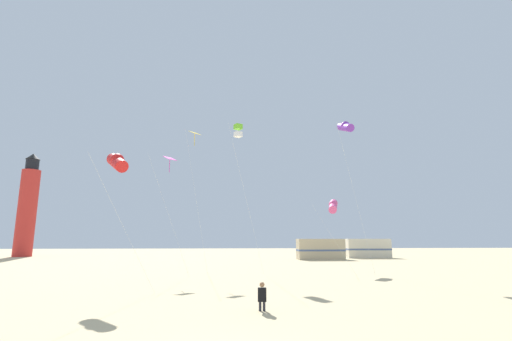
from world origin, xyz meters
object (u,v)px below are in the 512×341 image
Objects in this scene: kite_tube_scarlet at (117,162)px; rv_van_cream at (368,248)px; kite_box_lime at (238,131)px; kite_diamond_magenta at (170,163)px; rv_van_tan at (320,249)px; kite_diamond_gold at (195,139)px; lighthouse_distant at (27,207)px; kite_tube_violet at (345,127)px; kite_tube_rainbow at (333,206)px; kite_flyer_standing at (262,296)px.

rv_van_cream is at bearing 50.60° from kite_tube_scarlet.
rv_van_cream is at bearing 49.12° from kite_box_lime.
kite_diamond_magenta is 1.48× the size of rv_van_cream.
rv_van_tan is 0.99× the size of rv_van_cream.
kite_diamond_gold reaches higher than kite_diamond_magenta.
lighthouse_distant is at bearing 174.67° from rv_van_cream.
kite_tube_violet is 15.56m from kite_diamond_magenta.
kite_tube_rainbow is 10.78m from kite_box_lime.
kite_tube_violet is 2.06× the size of rv_van_tan.
kite_box_lime is at bearing -128.14° from rv_van_cream.
kite_tube_violet is 1.06× the size of kite_diamond_gold.
kite_tube_scarlet is 43.57m from rv_van_cream.
lighthouse_distant reaches higher than rv_van_tan.
kite_tube_violet reaches higher than kite_tube_rainbow.
kite_diamond_gold is (-4.47, 17.00, 11.04)m from kite_flyer_standing.
kite_tube_violet is 1.37× the size of kite_diamond_magenta.
kite_tube_rainbow is 0.82× the size of kite_tube_scarlet.
kite_tube_violet is at bearing -97.60° from rv_van_tan.
kite_tube_violet is 0.79× the size of lighthouse_distant.
kite_tube_violet is 19.79m from kite_tube_scarlet.
lighthouse_distant is (-29.49, 29.91, -3.82)m from kite_diamond_gold.
kite_tube_violet is 13.49m from kite_diamond_gold.
kite_box_lime is 45.73m from lighthouse_distant.
rv_van_cream is (11.66, 22.47, -4.34)m from kite_tube_rainbow.
kite_tube_violet reaches higher than kite_flyer_standing.
kite_diamond_magenta is 42.22m from lighthouse_distant.
kite_tube_violet is 53.50m from lighthouse_distant.
kite_flyer_standing is 19.71m from kite_box_lime.
kite_tube_scarlet is at bearing -123.35° from rv_van_tan.
lighthouse_distant reaches higher than kite_flyer_standing.
kite_diamond_magenta is at bearing -131.20° from rv_van_tan.
kite_diamond_magenta reaches higher than kite_tube_rainbow.
kite_diamond_magenta is 0.77× the size of kite_diamond_gold.
kite_tube_scarlet is at bearing -57.41° from lighthouse_distant.
kite_diamond_magenta is (-14.26, -1.79, 3.32)m from kite_tube_rainbow.
kite_tube_scarlet is 0.63× the size of kite_diamond_gold.
kite_diamond_gold reaches higher than kite_tube_scarlet.
kite_flyer_standing is at bearing -113.80° from rv_van_cream.
kite_diamond_gold is 42.18m from lighthouse_distant.
rv_van_cream is at bearing 24.03° from rv_van_tan.
kite_tube_violet is (0.90, -1.65, 6.85)m from kite_tube_rainbow.
kite_diamond_gold is at bearing -130.96° from rv_van_tan.
kite_diamond_magenta is 0.57× the size of lighthouse_distant.
kite_flyer_standing is 43.95m from rv_van_cream.
lighthouse_distant is at bearing 134.60° from kite_diamond_gold.
rv_van_tan is at bearing 57.04° from kite_tube_scarlet.
kite_tube_scarlet reaches higher than rv_van_cream.
lighthouse_distant is 2.60× the size of rv_van_tan.
kite_flyer_standing is 11.78m from kite_tube_scarlet.
kite_box_lime is at bearing -82.64° from kite_flyer_standing.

